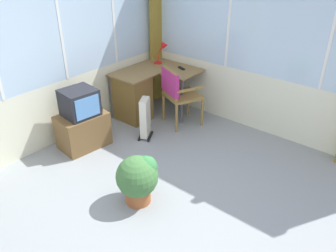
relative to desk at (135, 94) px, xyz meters
name	(u,v)px	position (x,y,z in m)	size (l,w,h in m)	color
ground	(163,214)	(-1.40, -1.75, -0.43)	(5.57, 5.18, 0.06)	gray
north_window_panel	(29,49)	(-1.40, 0.37, 0.97)	(4.57, 0.07, 2.74)	silver
east_window_panel	(275,40)	(0.92, -1.75, 0.97)	(0.07, 4.18, 2.74)	silver
curtain_corner	(156,24)	(0.79, 0.24, 0.92)	(0.23, 0.07, 2.64)	olive
desk	(135,94)	(0.00, 0.00, 0.00)	(1.15, 1.04, 0.74)	olive
desk_lamp	(163,49)	(0.69, 0.00, 0.57)	(0.24, 0.20, 0.35)	red
tv_remote	(182,68)	(0.64, -0.42, 0.35)	(0.04, 0.15, 0.02)	black
wooden_armchair	(176,90)	(0.22, -0.64, 0.18)	(0.64, 0.63, 0.90)	olive
tv_on_stand	(82,122)	(-1.07, -0.04, -0.03)	(0.69, 0.51, 0.84)	brown
space_heater	(145,117)	(-0.34, -0.53, -0.09)	(0.33, 0.28, 0.61)	silver
potted_plant	(138,177)	(-1.42, -1.43, -0.08)	(0.46, 0.46, 0.56)	#A0572E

